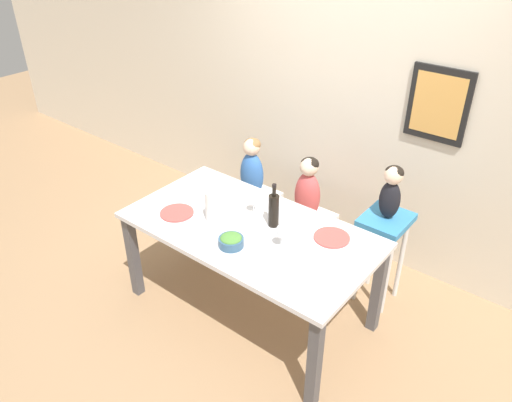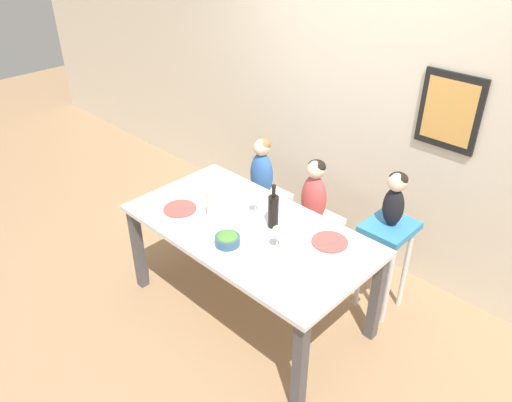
{
  "view_description": "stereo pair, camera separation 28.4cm",
  "coord_description": "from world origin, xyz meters",
  "px_view_note": "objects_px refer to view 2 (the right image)",
  "views": [
    {
      "loc": [
        1.8,
        -2.19,
        2.71
      ],
      "look_at": [
        0.0,
        0.07,
        0.94
      ],
      "focal_mm": 35.0,
      "sensor_mm": 36.0,
      "label": 1
    },
    {
      "loc": [
        2.01,
        -2.0,
        2.71
      ],
      "look_at": [
        0.0,
        0.07,
        0.94
      ],
      "focal_mm": 35.0,
      "sensor_mm": 36.0,
      "label": 2
    }
  ],
  "objects_px": {
    "wine_bottle": "(273,210)",
    "dinner_plate_back_left": "(227,188)",
    "chair_far_center": "(312,228)",
    "dinner_plate_front_left": "(180,209)",
    "chair_far_left": "(261,203)",
    "chair_right_highchair": "(387,244)",
    "person_baby_right": "(395,196)",
    "wine_glass_near": "(277,232)",
    "person_child_left": "(262,168)",
    "person_child_center": "(314,191)",
    "dinner_plate_back_right": "(330,242)",
    "wine_glass_far": "(255,198)",
    "salad_bowl_large": "(227,239)",
    "paper_towel_roll": "(215,204)"
  },
  "relations": [
    {
      "from": "chair_right_highchair",
      "to": "person_child_center",
      "type": "bearing_deg",
      "value": 179.93
    },
    {
      "from": "chair_far_center",
      "to": "dinner_plate_front_left",
      "type": "xyz_separation_m",
      "value": [
        -0.53,
        -0.9,
        0.37
      ]
    },
    {
      "from": "person_child_left",
      "to": "salad_bowl_large",
      "type": "bearing_deg",
      "value": -58.02
    },
    {
      "from": "chair_far_center",
      "to": "person_child_left",
      "type": "relative_size",
      "value": 0.86
    },
    {
      "from": "chair_far_left",
      "to": "dinner_plate_back_left",
      "type": "relative_size",
      "value": 1.93
    },
    {
      "from": "chair_right_highchair",
      "to": "person_child_left",
      "type": "relative_size",
      "value": 1.39
    },
    {
      "from": "chair_far_center",
      "to": "person_child_center",
      "type": "distance_m",
      "value": 0.35
    },
    {
      "from": "person_baby_right",
      "to": "wine_glass_near",
      "type": "distance_m",
      "value": 0.86
    },
    {
      "from": "paper_towel_roll",
      "to": "chair_right_highchair",
      "type": "bearing_deg",
      "value": 40.45
    },
    {
      "from": "person_child_center",
      "to": "wine_bottle",
      "type": "xyz_separation_m",
      "value": [
        0.1,
        -0.59,
        0.14
      ]
    },
    {
      "from": "person_child_center",
      "to": "dinner_plate_back_right",
      "type": "relative_size",
      "value": 2.25
    },
    {
      "from": "chair_far_center",
      "to": "paper_towel_roll",
      "type": "bearing_deg",
      "value": -108.19
    },
    {
      "from": "salad_bowl_large",
      "to": "dinner_plate_back_right",
      "type": "height_order",
      "value": "salad_bowl_large"
    },
    {
      "from": "wine_glass_far",
      "to": "dinner_plate_back_right",
      "type": "bearing_deg",
      "value": 7.35
    },
    {
      "from": "wine_bottle",
      "to": "wine_glass_near",
      "type": "height_order",
      "value": "wine_bottle"
    },
    {
      "from": "wine_glass_far",
      "to": "salad_bowl_large",
      "type": "bearing_deg",
      "value": -71.54
    },
    {
      "from": "wine_bottle",
      "to": "person_child_center",
      "type": "bearing_deg",
      "value": 99.96
    },
    {
      "from": "chair_far_center",
      "to": "person_baby_right",
      "type": "relative_size",
      "value": 1.15
    },
    {
      "from": "chair_right_highchair",
      "to": "wine_glass_near",
      "type": "bearing_deg",
      "value": -116.63
    },
    {
      "from": "person_child_center",
      "to": "salad_bowl_large",
      "type": "relative_size",
      "value": 3.25
    },
    {
      "from": "chair_right_highchair",
      "to": "person_baby_right",
      "type": "bearing_deg",
      "value": 90.0
    },
    {
      "from": "dinner_plate_front_left",
      "to": "paper_towel_roll",
      "type": "bearing_deg",
      "value": 21.92
    },
    {
      "from": "chair_far_center",
      "to": "dinner_plate_front_left",
      "type": "relative_size",
      "value": 1.93
    },
    {
      "from": "dinner_plate_back_left",
      "to": "dinner_plate_back_right",
      "type": "height_order",
      "value": "same"
    },
    {
      "from": "person_child_left",
      "to": "person_child_center",
      "type": "distance_m",
      "value": 0.57
    },
    {
      "from": "wine_glass_far",
      "to": "dinner_plate_back_left",
      "type": "distance_m",
      "value": 0.43
    },
    {
      "from": "paper_towel_roll",
      "to": "wine_glass_far",
      "type": "distance_m",
      "value": 0.29
    },
    {
      "from": "chair_far_center",
      "to": "wine_bottle",
      "type": "relative_size",
      "value": 1.43
    },
    {
      "from": "person_child_center",
      "to": "wine_bottle",
      "type": "distance_m",
      "value": 0.62
    },
    {
      "from": "chair_far_center",
      "to": "dinner_plate_back_left",
      "type": "bearing_deg",
      "value": -137.89
    },
    {
      "from": "chair_right_highchair",
      "to": "wine_bottle",
      "type": "height_order",
      "value": "wine_bottle"
    },
    {
      "from": "person_baby_right",
      "to": "chair_far_left",
      "type": "bearing_deg",
      "value": -179.94
    },
    {
      "from": "chair_right_highchair",
      "to": "person_child_center",
      "type": "relative_size",
      "value": 1.39
    },
    {
      "from": "person_child_left",
      "to": "salad_bowl_large",
      "type": "relative_size",
      "value": 3.25
    },
    {
      "from": "wine_bottle",
      "to": "dinner_plate_back_left",
      "type": "bearing_deg",
      "value": 167.37
    },
    {
      "from": "salad_bowl_large",
      "to": "person_baby_right",
      "type": "bearing_deg",
      "value": 56.11
    },
    {
      "from": "chair_far_left",
      "to": "dinner_plate_front_left",
      "type": "distance_m",
      "value": 0.98
    },
    {
      "from": "chair_far_center",
      "to": "paper_towel_roll",
      "type": "height_order",
      "value": "paper_towel_roll"
    },
    {
      "from": "person_child_left",
      "to": "person_baby_right",
      "type": "distance_m",
      "value": 1.26
    },
    {
      "from": "chair_far_left",
      "to": "chair_right_highchair",
      "type": "height_order",
      "value": "chair_right_highchair"
    },
    {
      "from": "person_child_center",
      "to": "dinner_plate_front_left",
      "type": "bearing_deg",
      "value": -120.26
    },
    {
      "from": "wine_glass_far",
      "to": "dinner_plate_front_left",
      "type": "distance_m",
      "value": 0.57
    },
    {
      "from": "dinner_plate_back_left",
      "to": "dinner_plate_front_left",
      "type": "bearing_deg",
      "value": -93.15
    },
    {
      "from": "salad_bowl_large",
      "to": "dinner_plate_front_left",
      "type": "height_order",
      "value": "salad_bowl_large"
    },
    {
      "from": "dinner_plate_front_left",
      "to": "dinner_plate_back_left",
      "type": "bearing_deg",
      "value": 86.85
    },
    {
      "from": "chair_far_left",
      "to": "dinner_plate_back_left",
      "type": "distance_m",
      "value": 0.59
    },
    {
      "from": "paper_towel_roll",
      "to": "person_baby_right",
      "type": "bearing_deg",
      "value": 40.5
    },
    {
      "from": "person_baby_right",
      "to": "paper_towel_roll",
      "type": "distance_m",
      "value": 1.24
    },
    {
      "from": "chair_far_left",
      "to": "chair_far_center",
      "type": "height_order",
      "value": "same"
    },
    {
      "from": "chair_far_center",
      "to": "wine_glass_near",
      "type": "height_order",
      "value": "wine_glass_near"
    }
  ]
}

